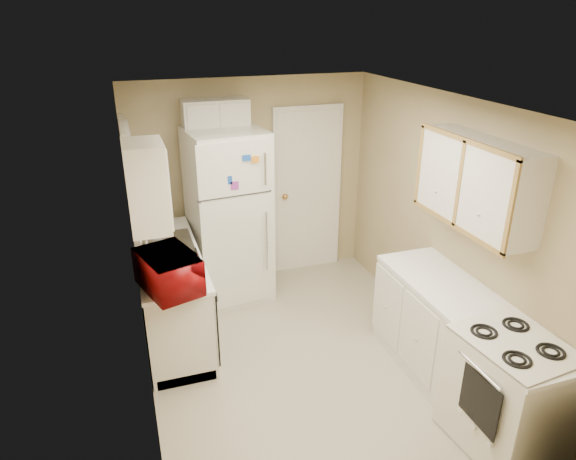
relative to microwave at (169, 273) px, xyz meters
name	(u,v)px	position (x,y,z in m)	size (l,w,h in m)	color
floor	(305,361)	(1.15, -0.16, -1.05)	(3.80, 3.80, 0.00)	beige
ceiling	(309,104)	(1.15, -0.16, 1.35)	(3.80, 3.80, 0.00)	white
wall_left	(137,271)	(-0.25, -0.16, 0.15)	(3.80, 3.80, 0.00)	tan
wall_right	(447,226)	(2.55, -0.16, 0.15)	(3.80, 3.80, 0.00)	tan
wall_back	(251,182)	(1.15, 1.74, 0.15)	(2.80, 2.80, 0.00)	tan
wall_front	(430,390)	(1.15, -2.06, 0.15)	(2.80, 2.80, 0.00)	tan
left_counter	(172,293)	(0.05, 0.74, -0.60)	(0.60, 1.80, 0.90)	silver
dishwasher	(211,315)	(0.34, 0.14, -0.56)	(0.03, 0.58, 0.72)	black
sink	(166,250)	(0.05, 0.89, -0.19)	(0.54, 0.74, 0.16)	gray
microwave	(169,273)	(0.00, 0.00, 0.00)	(0.33, 0.59, 0.39)	#93080B
soap_bottle	(156,225)	(0.00, 1.24, -0.05)	(0.10, 0.10, 0.22)	white
window_blinds	(130,181)	(-0.21, 0.89, 0.55)	(0.10, 0.98, 1.08)	silver
upper_cabinet_left	(147,187)	(-0.10, 0.06, 0.75)	(0.30, 0.45, 0.70)	silver
refrigerator	(228,216)	(0.78, 1.34, -0.09)	(0.79, 0.77, 1.93)	white
cabinet_over_fridge	(216,118)	(0.75, 1.59, 0.95)	(0.70, 0.30, 0.40)	silver
interior_door	(307,191)	(1.85, 1.70, -0.03)	(0.86, 0.06, 2.08)	white
right_counter	(461,348)	(2.25, -0.96, -0.60)	(0.60, 2.00, 0.90)	silver
stove	(505,393)	(2.22, -1.54, -0.59)	(0.61, 0.76, 0.92)	white
upper_cabinet_right	(477,182)	(2.40, -0.66, 0.75)	(0.30, 1.20, 0.70)	silver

